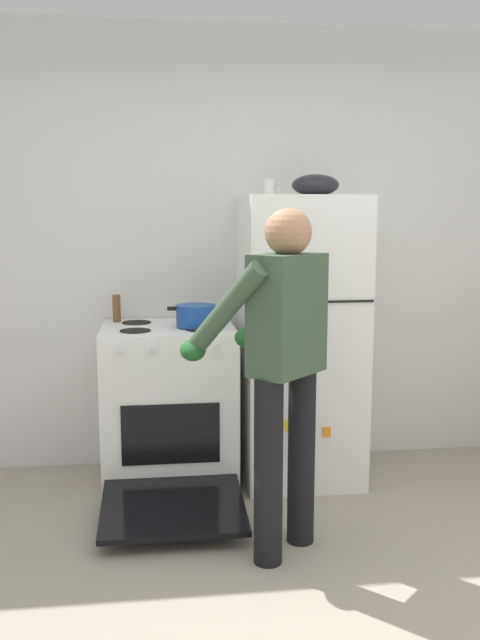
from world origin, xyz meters
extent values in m
plane|color=#9E9384|center=(0.00, 0.00, 0.00)|extent=(8.00, 8.00, 0.00)
cube|color=silver|center=(0.00, 1.95, 1.35)|extent=(6.00, 0.10, 2.70)
cube|color=white|center=(0.36, 1.57, 0.84)|extent=(0.68, 0.68, 1.68)
cube|color=black|center=(0.36, 1.23, 1.11)|extent=(0.67, 0.01, 0.01)
cylinder|color=#B7B7BC|center=(0.27, 1.20, 0.55)|extent=(0.02, 0.02, 0.61)
cylinder|color=#B7B7BC|center=(0.27, 1.20, 1.39)|extent=(0.02, 0.02, 0.31)
cube|color=red|center=(0.32, 1.22, 0.67)|extent=(0.04, 0.01, 0.06)
cube|color=orange|center=(0.44, 1.22, 0.38)|extent=(0.04, 0.01, 0.06)
cube|color=yellow|center=(0.22, 1.22, 0.42)|extent=(0.04, 0.01, 0.06)
cube|color=white|center=(-0.42, 1.57, 0.47)|extent=(0.76, 0.64, 0.93)
cube|color=black|center=(-0.42, 1.25, 0.39)|extent=(0.53, 0.01, 0.34)
cylinder|color=black|center=(-0.60, 1.43, 0.93)|extent=(0.17, 0.17, 0.01)
cylinder|color=black|center=(-0.24, 1.43, 0.93)|extent=(0.17, 0.17, 0.01)
cylinder|color=black|center=(-0.60, 1.71, 0.93)|extent=(0.17, 0.17, 0.01)
cylinder|color=black|center=(-0.24, 1.71, 0.93)|extent=(0.17, 0.17, 0.01)
cylinder|color=silver|center=(-0.68, 1.23, 0.87)|extent=(0.04, 0.03, 0.04)
cylinder|color=silver|center=(-0.51, 1.23, 0.87)|extent=(0.04, 0.03, 0.04)
cylinder|color=silver|center=(-0.33, 1.23, 0.87)|extent=(0.04, 0.03, 0.04)
cylinder|color=silver|center=(-0.16, 1.23, 0.87)|extent=(0.04, 0.03, 0.04)
cube|color=black|center=(-0.42, 0.95, 0.11)|extent=(0.72, 0.60, 0.08)
cylinder|color=black|center=(0.00, 0.54, 0.43)|extent=(0.13, 0.13, 0.86)
cylinder|color=black|center=(0.19, 0.72, 0.43)|extent=(0.13, 0.13, 0.86)
cube|color=#384C38|center=(0.10, 0.63, 1.13)|extent=(0.40, 0.39, 0.54)
sphere|color=#A37556|center=(0.10, 0.63, 1.49)|extent=(0.21, 0.21, 0.21)
sphere|color=#414141|center=(0.10, 0.63, 1.46)|extent=(0.15, 0.15, 0.15)
cylinder|color=#384C38|center=(-0.18, 0.64, 1.15)|extent=(0.38, 0.39, 0.46)
cylinder|color=#384C38|center=(0.11, 0.91, 1.15)|extent=(0.38, 0.39, 0.46)
ellipsoid|color=#1E5123|center=(-0.32, 0.78, 0.95)|extent=(0.12, 0.18, 0.10)
ellipsoid|color=#1E5123|center=(-0.03, 1.05, 0.95)|extent=(0.12, 0.18, 0.10)
cylinder|color=#19479E|center=(-0.26, 1.52, 1.00)|extent=(0.23, 0.23, 0.12)
cube|color=black|center=(-0.40, 1.52, 1.04)|extent=(0.05, 0.03, 0.02)
cube|color=black|center=(-0.12, 1.52, 1.04)|extent=(0.05, 0.03, 0.02)
cylinder|color=silver|center=(0.18, 1.62, 1.72)|extent=(0.08, 0.08, 0.10)
torus|color=silver|center=(0.22, 1.62, 1.73)|extent=(0.06, 0.01, 0.06)
cylinder|color=brown|center=(-0.72, 1.77, 1.02)|extent=(0.05, 0.05, 0.16)
ellipsoid|color=black|center=(0.44, 1.57, 1.74)|extent=(0.27, 0.27, 0.12)
camera|label=1|loc=(-0.49, -2.31, 1.57)|focal=38.12mm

